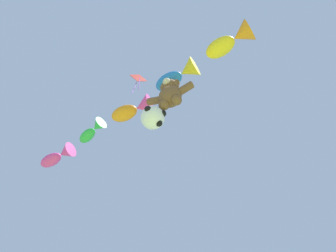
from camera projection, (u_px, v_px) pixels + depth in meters
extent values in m
ellipsoid|color=brown|center=(170.00, 97.00, 13.73)|extent=(1.00, 0.85, 1.22)
sphere|color=brown|center=(170.00, 88.00, 14.51)|extent=(0.84, 0.84, 0.84)
sphere|color=beige|center=(167.00, 82.00, 14.30)|extent=(0.35, 0.35, 0.35)
sphere|color=brown|center=(164.00, 88.00, 14.86)|extent=(0.34, 0.34, 0.34)
cylinder|color=brown|center=(155.00, 101.00, 14.06)|extent=(0.72, 0.32, 0.57)
sphere|color=brown|center=(164.00, 105.00, 13.28)|extent=(0.45, 0.45, 0.45)
sphere|color=brown|center=(176.00, 83.00, 14.74)|extent=(0.34, 0.34, 0.34)
cylinder|color=brown|center=(186.00, 88.00, 13.77)|extent=(0.72, 0.32, 0.57)
sphere|color=brown|center=(176.00, 100.00, 13.17)|extent=(0.45, 0.45, 0.45)
sphere|color=white|center=(153.00, 118.00, 13.14)|extent=(0.98, 0.98, 0.98)
sphere|color=black|center=(163.00, 114.00, 13.05)|extent=(0.28, 0.28, 0.28)
sphere|color=black|center=(154.00, 121.00, 13.57)|extent=(0.28, 0.28, 0.28)
sphere|color=black|center=(148.00, 109.00, 12.88)|extent=(0.28, 0.28, 0.28)
sphere|color=black|center=(159.00, 123.00, 12.85)|extent=(0.28, 0.28, 0.28)
ellipsoid|color=yellow|center=(220.00, 47.00, 15.20)|extent=(1.57, 1.08, 0.74)
cone|color=orange|center=(242.00, 34.00, 14.90)|extent=(0.96, 1.19, 1.08)
sphere|color=black|center=(211.00, 51.00, 15.49)|extent=(0.19, 0.19, 0.19)
ellipsoid|color=blue|center=(169.00, 81.00, 15.34)|extent=(1.46, 0.97, 0.66)
cone|color=yellow|center=(188.00, 70.00, 15.07)|extent=(0.88, 1.07, 0.97)
sphere|color=black|center=(161.00, 85.00, 15.61)|extent=(0.17, 0.17, 0.17)
ellipsoid|color=orange|center=(124.00, 113.00, 16.38)|extent=(1.38, 0.82, 0.68)
cone|color=#E53F9E|center=(143.00, 106.00, 16.17)|extent=(0.77, 1.01, 1.00)
sphere|color=black|center=(117.00, 115.00, 16.62)|extent=(0.18, 0.18, 0.18)
ellipsoid|color=green|center=(87.00, 136.00, 17.84)|extent=(1.26, 0.95, 0.51)
cone|color=green|center=(98.00, 126.00, 17.54)|extent=(0.84, 0.92, 0.75)
sphere|color=black|center=(84.00, 138.00, 18.08)|extent=(0.13, 0.13, 0.13)
ellipsoid|color=#E53F9E|center=(51.00, 160.00, 18.48)|extent=(1.45, 0.87, 0.61)
cone|color=#E53F9E|center=(66.00, 152.00, 18.21)|extent=(0.86, 0.98, 0.89)
sphere|color=black|center=(46.00, 162.00, 18.73)|extent=(0.16, 0.16, 0.16)
cube|color=red|center=(138.00, 78.00, 16.79)|extent=(0.69, 0.68, 0.95)
cylinder|color=purple|center=(134.00, 87.00, 15.85)|extent=(0.03, 0.17, 1.63)
cylinder|color=purple|center=(139.00, 84.00, 15.97)|extent=(0.03, 0.13, 1.22)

